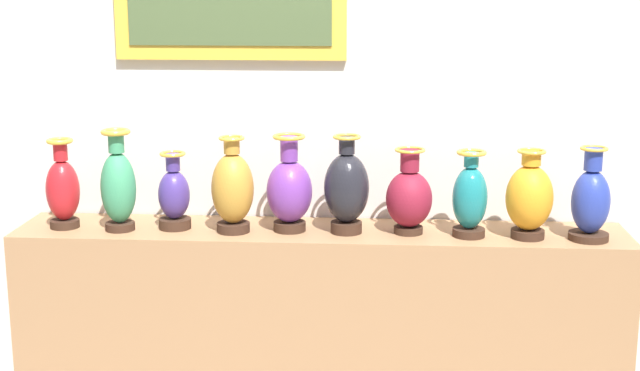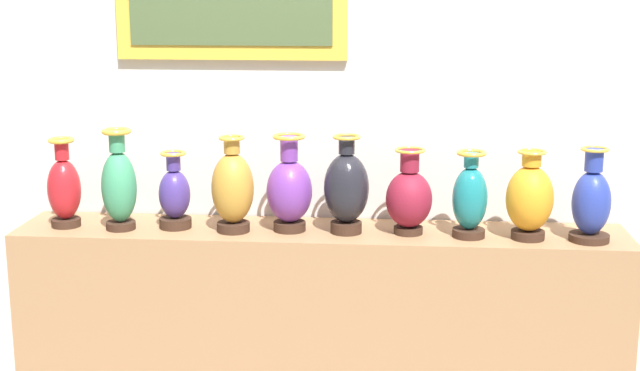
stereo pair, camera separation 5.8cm
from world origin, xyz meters
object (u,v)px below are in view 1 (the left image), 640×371
at_px(vase_jade, 118,186).
at_px(vase_onyx, 347,189).
at_px(vase_indigo, 174,196).
at_px(vase_ochre, 233,189).
at_px(vase_amber, 529,198).
at_px(vase_violet, 289,190).
at_px(vase_cobalt, 591,202).
at_px(vase_teal, 470,198).
at_px(vase_crimson, 63,189).
at_px(vase_burgundy, 409,197).

bearing_deg(vase_jade, vase_onyx, 1.70).
xyz_separation_m(vase_indigo, vase_onyx, (0.70, -0.01, 0.05)).
xyz_separation_m(vase_ochre, vase_amber, (1.17, -0.01, -0.01)).
height_order(vase_violet, vase_onyx, vase_onyx).
bearing_deg(vase_ochre, vase_cobalt, -0.75).
height_order(vase_indigo, vase_teal, vase_teal).
bearing_deg(vase_cobalt, vase_ochre, 179.25).
distance_m(vase_ochre, vase_teal, 0.94).
relative_size(vase_ochre, vase_cobalt, 1.06).
xyz_separation_m(vase_jade, vase_violet, (0.69, 0.04, -0.02)).
relative_size(vase_amber, vase_cobalt, 0.96).
xyz_separation_m(vase_indigo, vase_teal, (1.19, -0.04, 0.02)).
bearing_deg(vase_crimson, vase_jade, -5.43).
distance_m(vase_onyx, vase_cobalt, 0.95).
bearing_deg(vase_indigo, vase_jade, -169.19).
bearing_deg(vase_burgundy, vase_onyx, -178.17).
bearing_deg(vase_indigo, vase_crimson, -177.64).
xyz_separation_m(vase_jade, vase_indigo, (0.22, 0.04, -0.05)).
relative_size(vase_jade, vase_cobalt, 1.12).
bearing_deg(vase_jade, vase_amber, -0.06).
xyz_separation_m(vase_jade, vase_onyx, (0.92, 0.03, -0.00)).
bearing_deg(vase_violet, vase_ochre, -171.88).
xyz_separation_m(vase_onyx, vase_teal, (0.49, -0.02, -0.02)).
relative_size(vase_indigo, vase_burgundy, 0.92).
bearing_deg(vase_teal, vase_ochre, 179.99).
distance_m(vase_burgundy, vase_cobalt, 0.70).
height_order(vase_crimson, vase_cobalt, same).
bearing_deg(vase_crimson, vase_burgundy, 0.51).
relative_size(vase_ochre, vase_violet, 0.99).
bearing_deg(vase_jade, vase_cobalt, -0.37).
xyz_separation_m(vase_indigo, vase_violet, (0.47, -0.00, 0.03)).
xyz_separation_m(vase_violet, vase_onyx, (0.23, -0.01, 0.01)).
xyz_separation_m(vase_onyx, vase_burgundy, (0.25, 0.01, -0.03)).
relative_size(vase_crimson, vase_burgundy, 1.07).
height_order(vase_indigo, vase_onyx, vase_onyx).
bearing_deg(vase_amber, vase_violet, 177.57).
bearing_deg(vase_cobalt, vase_onyx, 177.63).
bearing_deg(vase_onyx, vase_teal, -2.47).
bearing_deg(vase_amber, vase_crimson, 179.26).
bearing_deg(vase_indigo, vase_onyx, -1.16).
xyz_separation_m(vase_indigo, vase_ochre, (0.25, -0.04, 0.04)).
relative_size(vase_jade, vase_amber, 1.17).
relative_size(vase_onyx, vase_cobalt, 1.07).
relative_size(vase_jade, vase_violet, 1.05).
xyz_separation_m(vase_amber, vase_cobalt, (0.23, -0.01, -0.01)).
relative_size(vase_violet, vase_burgundy, 1.14).
xyz_separation_m(vase_jade, vase_amber, (1.64, -0.00, -0.02)).
bearing_deg(vase_teal, vase_jade, -179.74).
xyz_separation_m(vase_crimson, vase_indigo, (0.46, 0.02, -0.03)).
relative_size(vase_violet, vase_amber, 1.12).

